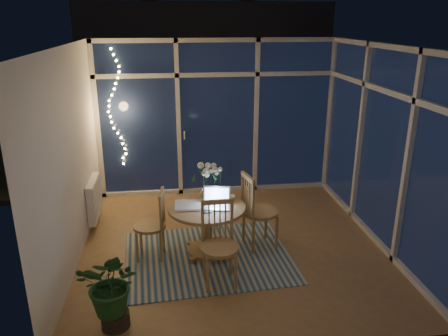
# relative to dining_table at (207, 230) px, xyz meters

# --- Properties ---
(floor) EXTENTS (4.00, 4.00, 0.00)m
(floor) POSITION_rel_dining_table_xyz_m (0.38, 0.17, -0.33)
(floor) COLOR brown
(floor) RESTS_ON ground
(ceiling) EXTENTS (4.00, 4.00, 0.00)m
(ceiling) POSITION_rel_dining_table_xyz_m (0.38, 0.17, 2.27)
(ceiling) COLOR white
(ceiling) RESTS_ON wall_back
(wall_back) EXTENTS (4.00, 0.04, 2.60)m
(wall_back) POSITION_rel_dining_table_xyz_m (0.38, 2.17, 0.97)
(wall_back) COLOR silver
(wall_back) RESTS_ON floor
(wall_front) EXTENTS (4.00, 0.04, 2.60)m
(wall_front) POSITION_rel_dining_table_xyz_m (0.38, -1.83, 0.97)
(wall_front) COLOR silver
(wall_front) RESTS_ON floor
(wall_left) EXTENTS (0.04, 4.00, 2.60)m
(wall_left) POSITION_rel_dining_table_xyz_m (-1.62, 0.17, 0.97)
(wall_left) COLOR silver
(wall_left) RESTS_ON floor
(wall_right) EXTENTS (0.04, 4.00, 2.60)m
(wall_right) POSITION_rel_dining_table_xyz_m (2.38, 0.17, 0.97)
(wall_right) COLOR silver
(wall_right) RESTS_ON floor
(window_wall_back) EXTENTS (4.00, 0.10, 2.60)m
(window_wall_back) POSITION_rel_dining_table_xyz_m (0.38, 2.13, 0.97)
(window_wall_back) COLOR silver
(window_wall_back) RESTS_ON floor
(window_wall_right) EXTENTS (0.10, 4.00, 2.60)m
(window_wall_right) POSITION_rel_dining_table_xyz_m (2.34, 0.17, 0.97)
(window_wall_right) COLOR silver
(window_wall_right) RESTS_ON floor
(radiator) EXTENTS (0.10, 0.70, 0.58)m
(radiator) POSITION_rel_dining_table_xyz_m (-1.56, 1.07, 0.07)
(radiator) COLOR white
(radiator) RESTS_ON wall_left
(fairy_lights) EXTENTS (0.24, 0.10, 1.85)m
(fairy_lights) POSITION_rel_dining_table_xyz_m (-1.27, 2.05, 1.19)
(fairy_lights) COLOR #F0C960
(fairy_lights) RESTS_ON window_wall_back
(garden_patio) EXTENTS (12.00, 6.00, 0.10)m
(garden_patio) POSITION_rel_dining_table_xyz_m (0.88, 5.17, -0.39)
(garden_patio) COLOR black
(garden_patio) RESTS_ON ground
(garden_fence) EXTENTS (11.00, 0.08, 1.80)m
(garden_fence) POSITION_rel_dining_table_xyz_m (0.38, 5.67, 0.57)
(garden_fence) COLOR #391B14
(garden_fence) RESTS_ON ground
(neighbour_roof) EXTENTS (7.00, 3.00, 2.20)m
(neighbour_roof) POSITION_rel_dining_table_xyz_m (0.68, 8.67, 1.87)
(neighbour_roof) COLOR #363841
(neighbour_roof) RESTS_ON ground
(garden_shrubs) EXTENTS (0.90, 0.90, 0.90)m
(garden_shrubs) POSITION_rel_dining_table_xyz_m (-0.42, 3.57, 0.12)
(garden_shrubs) COLOR black
(garden_shrubs) RESTS_ON ground
(rug) EXTENTS (2.18, 1.79, 0.01)m
(rug) POSITION_rel_dining_table_xyz_m (0.00, -0.10, -0.33)
(rug) COLOR #B5AF93
(rug) RESTS_ON floor
(dining_table) EXTENTS (1.03, 1.03, 0.67)m
(dining_table) POSITION_rel_dining_table_xyz_m (0.00, 0.00, 0.00)
(dining_table) COLOR #9C6A46
(dining_table) RESTS_ON floor
(chair_left) EXTENTS (0.47, 0.47, 0.92)m
(chair_left) POSITION_rel_dining_table_xyz_m (-0.72, -0.01, 0.13)
(chair_left) COLOR #9C6A46
(chair_left) RESTS_ON floor
(chair_right) EXTENTS (0.58, 0.58, 1.05)m
(chair_right) POSITION_rel_dining_table_xyz_m (0.71, 0.10, 0.19)
(chair_right) COLOR #9C6A46
(chair_right) RESTS_ON floor
(chair_front) EXTENTS (0.47, 0.47, 0.99)m
(chair_front) POSITION_rel_dining_table_xyz_m (0.08, -0.71, 0.16)
(chair_front) COLOR #9C6A46
(chair_front) RESTS_ON floor
(laptop) EXTENTS (0.39, 0.35, 0.25)m
(laptop) POSITION_rel_dining_table_xyz_m (0.11, -0.04, 0.46)
(laptop) COLOR silver
(laptop) RESTS_ON dining_table
(flower_vase) EXTENTS (0.21, 0.21, 0.21)m
(flower_vase) POSITION_rel_dining_table_xyz_m (0.03, 0.25, 0.44)
(flower_vase) COLOR white
(flower_vase) RESTS_ON dining_table
(bowl) EXTENTS (0.16, 0.16, 0.04)m
(bowl) POSITION_rel_dining_table_xyz_m (0.32, 0.21, 0.35)
(bowl) COLOR silver
(bowl) RESTS_ON dining_table
(newspapers) EXTENTS (0.50, 0.43, 0.02)m
(newspapers) POSITION_rel_dining_table_xyz_m (-0.17, 0.06, 0.34)
(newspapers) COLOR silver
(newspapers) RESTS_ON dining_table
(phone) EXTENTS (0.11, 0.06, 0.01)m
(phone) POSITION_rel_dining_table_xyz_m (-0.00, -0.18, 0.34)
(phone) COLOR black
(phone) RESTS_ON dining_table
(potted_plant) EXTENTS (0.66, 0.61, 0.76)m
(potted_plant) POSITION_rel_dining_table_xyz_m (-1.03, -1.30, 0.05)
(potted_plant) COLOR #19461E
(potted_plant) RESTS_ON floor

